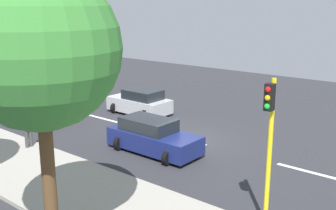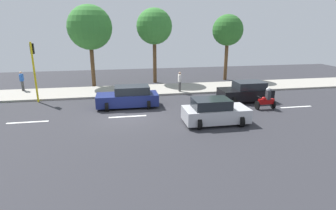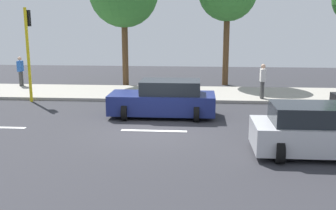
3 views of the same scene
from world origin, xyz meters
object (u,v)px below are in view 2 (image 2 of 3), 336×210
object	(u,v)px
car_silver	(215,112)
street_tree_center	(228,31)
motorcycle	(266,100)
pedestrian_by_tree	(180,81)
car_dark_blue	(128,97)
traffic_light_corner	(34,64)
street_tree_south	(90,28)
car_black	(246,92)
street_tree_north	(154,27)
pedestrian_near_signal	(22,80)

from	to	relation	value
car_silver	street_tree_center	xyz separation A→B (m)	(12.81, -5.76, 4.41)
motorcycle	pedestrian_by_tree	world-z (taller)	pedestrian_by_tree
car_dark_blue	traffic_light_corner	bearing A→B (deg)	68.82
car_dark_blue	pedestrian_by_tree	bearing A→B (deg)	-52.97
car_dark_blue	street_tree_center	world-z (taller)	street_tree_center
street_tree_south	car_dark_blue	bearing A→B (deg)	-158.18
street_tree_center	street_tree_south	bearing A→B (deg)	94.31
car_dark_blue	pedestrian_by_tree	world-z (taller)	pedestrian_by_tree
car_black	street_tree_center	bearing A→B (deg)	-11.27
street_tree_north	street_tree_center	world-z (taller)	street_tree_north
car_black	street_tree_south	size ratio (longest dim) A/B	0.52
street_tree_south	car_black	bearing A→B (deg)	-121.87
car_dark_blue	street_tree_south	distance (m)	9.28
traffic_light_corner	street_tree_center	size ratio (longest dim) A/B	0.67
motorcycle	street_tree_south	bearing A→B (deg)	51.90
car_silver	pedestrian_by_tree	size ratio (longest dim) A/B	2.26
street_tree_north	traffic_light_corner	bearing A→B (deg)	120.24
pedestrian_by_tree	street_tree_south	size ratio (longest dim) A/B	0.23
traffic_light_corner	car_black	bearing A→B (deg)	-99.49
car_black	pedestrian_near_signal	world-z (taller)	pedestrian_near_signal
pedestrian_near_signal	street_tree_north	size ratio (longest dim) A/B	0.23
car_black	street_tree_south	bearing A→B (deg)	58.13
motorcycle	pedestrian_near_signal	xyz separation A→B (m)	(8.44, 18.29, 0.42)
car_black	street_tree_south	xyz separation A→B (m)	(7.42, 11.93, 4.73)
pedestrian_near_signal	pedestrian_by_tree	size ratio (longest dim) A/B	1.00
street_tree_north	street_tree_center	xyz separation A→B (m)	(0.11, -7.62, -0.39)
pedestrian_by_tree	street_tree_south	distance (m)	9.55
motorcycle	street_tree_center	distance (m)	11.68
street_tree_south	street_tree_center	bearing A→B (deg)	-85.69
car_black	pedestrian_by_tree	xyz separation A→B (m)	(3.41, 4.45, 0.35)
pedestrian_by_tree	street_tree_north	size ratio (longest dim) A/B	0.23
motorcycle	traffic_light_corner	bearing A→B (deg)	73.13
street_tree_north	street_tree_center	size ratio (longest dim) A/B	1.08
pedestrian_by_tree	traffic_light_corner	xyz separation A→B (m)	(-0.79, 11.28, 1.87)
traffic_light_corner	pedestrian_near_signal	bearing A→B (deg)	31.12
car_black	traffic_light_corner	distance (m)	16.10
car_silver	motorcycle	size ratio (longest dim) A/B	2.50
pedestrian_by_tree	street_tree_south	bearing A→B (deg)	61.85
car_black	pedestrian_by_tree	world-z (taller)	pedestrian_by_tree
street_tree_north	street_tree_center	distance (m)	7.63
car_dark_blue	traffic_light_corner	xyz separation A→B (m)	(2.62, 6.76, 2.22)
motorcycle	pedestrian_by_tree	size ratio (longest dim) A/B	0.91
car_silver	car_black	world-z (taller)	same
traffic_light_corner	street_tree_north	bearing A→B (deg)	-59.76
car_black	motorcycle	world-z (taller)	motorcycle
motorcycle	street_tree_center	xyz separation A→B (m)	(10.71, -1.26, 4.47)
motorcycle	traffic_light_corner	world-z (taller)	traffic_light_corner
car_silver	street_tree_north	size ratio (longest dim) A/B	0.52
motorcycle	street_tree_center	world-z (taller)	street_tree_center
car_black	motorcycle	xyz separation A→B (m)	(-2.27, -0.42, -0.07)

